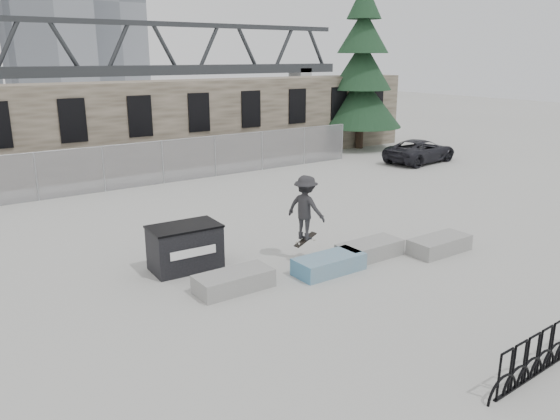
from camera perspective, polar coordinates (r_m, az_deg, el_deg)
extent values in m
plane|color=#A8A9A4|center=(15.82, 6.33, -5.61)|extent=(120.00, 120.00, 0.00)
cube|color=brown|center=(29.17, -15.24, 8.38)|extent=(36.00, 2.50, 4.50)
cube|color=black|center=(26.95, -20.84, 8.73)|extent=(1.20, 0.12, 2.00)
cube|color=black|center=(27.91, -14.42, 9.47)|extent=(1.20, 0.12, 2.00)
cube|color=black|center=(29.19, -8.47, 10.05)|extent=(1.20, 0.12, 2.00)
cube|color=black|center=(30.75, -3.06, 10.48)|extent=(1.20, 0.12, 2.00)
cube|color=black|center=(32.55, 1.80, 10.79)|extent=(1.20, 0.12, 2.00)
cube|color=black|center=(34.56, 6.14, 11.00)|extent=(1.20, 0.12, 2.00)
cube|color=black|center=(36.73, 9.99, 11.14)|extent=(1.20, 0.12, 2.00)
cylinder|color=gray|center=(24.35, -24.13, 3.17)|extent=(0.06, 0.06, 2.00)
cylinder|color=gray|center=(24.99, -17.96, 4.08)|extent=(0.06, 0.06, 2.00)
cylinder|color=gray|center=(25.90, -12.16, 4.89)|extent=(0.06, 0.06, 2.00)
cylinder|color=gray|center=(27.06, -6.78, 5.60)|extent=(0.06, 0.06, 2.00)
cylinder|color=gray|center=(28.44, -1.88, 6.20)|extent=(0.06, 0.06, 2.00)
cylinder|color=gray|center=(30.01, 2.55, 6.70)|extent=(0.06, 0.06, 2.00)
cylinder|color=gray|center=(31.74, 6.52, 7.12)|extent=(0.06, 0.06, 2.00)
cube|color=#99999E|center=(25.90, -12.16, 4.89)|extent=(22.00, 0.02, 2.00)
cylinder|color=gray|center=(25.74, -12.29, 7.08)|extent=(22.00, 0.04, 0.04)
cube|color=gray|center=(14.03, -4.84, -7.41)|extent=(2.00, 0.90, 0.47)
cube|color=#2D471E|center=(13.96, -4.86, -6.75)|extent=(1.76, 0.66, 0.10)
cube|color=teal|center=(15.13, 5.13, -5.64)|extent=(2.00, 0.90, 0.47)
cube|color=#2D471E|center=(15.07, 5.15, -5.02)|extent=(1.76, 0.66, 0.10)
cube|color=gray|center=(16.37, 9.36, -4.11)|extent=(2.00, 0.90, 0.47)
cube|color=#2D471E|center=(16.31, 9.39, -3.53)|extent=(1.76, 0.66, 0.10)
cube|color=gray|center=(17.26, 16.32, -3.50)|extent=(2.00, 0.90, 0.47)
cube|color=#2D471E|center=(17.20, 16.36, -2.95)|extent=(1.76, 0.66, 0.10)
cube|color=black|center=(15.40, -9.89, -3.94)|extent=(1.93, 1.22, 1.22)
cube|color=black|center=(15.21, -10.00, -1.71)|extent=(1.98, 1.27, 0.06)
cube|color=white|center=(14.88, -9.03, -4.42)|extent=(1.31, 0.09, 0.23)
cube|color=black|center=(11.85, 25.67, -14.85)|extent=(3.15, 0.18, 0.04)
torus|color=black|center=(10.58, 22.42, -15.60)|extent=(0.89, 0.08, 0.89)
torus|color=black|center=(10.93, 23.67, -14.69)|extent=(0.89, 0.08, 0.89)
torus|color=black|center=(11.29, 24.84, -13.83)|extent=(0.89, 0.08, 0.89)
torus|color=black|center=(11.65, 25.92, -13.02)|extent=(0.89, 0.08, 0.89)
torus|color=black|center=(12.02, 26.94, -12.25)|extent=(0.89, 0.08, 0.89)
cylinder|color=#38281E|center=(35.65, 8.32, 8.58)|extent=(0.50, 0.50, 2.71)
cone|color=black|center=(35.49, 8.43, 11.21)|extent=(5.20, 5.20, 3.20)
cone|color=black|center=(35.39, 8.58, 14.76)|extent=(3.73, 3.73, 3.00)
cone|color=black|center=(35.41, 8.71, 18.00)|extent=(3.18, 3.18, 2.60)
cone|color=black|center=(35.53, 8.84, 20.90)|extent=(2.13, 2.13, 2.20)
cube|color=slate|center=(112.26, -17.34, 19.89)|extent=(10.00, 10.00, 30.00)
cube|color=#2D3033|center=(68.92, -18.82, 13.56)|extent=(70.00, 3.00, 1.20)
cube|color=#2D3033|center=(69.00, -19.25, 18.12)|extent=(70.00, 0.60, 0.60)
cube|color=gray|center=(82.77, 2.10, 13.23)|extent=(2.00, 3.00, 4.00)
imported|color=black|center=(31.57, 14.45, 6.01)|extent=(4.82, 2.63, 1.28)
imported|color=#252527|center=(15.61, 2.71, 0.25)|extent=(1.06, 1.37, 1.87)
cube|color=black|center=(15.89, 2.66, -3.11)|extent=(0.79, 0.30, 0.29)
cylinder|color=beige|center=(15.70, 2.01, -3.54)|extent=(0.06, 0.03, 0.06)
cylinder|color=beige|center=(15.80, 1.70, -3.40)|extent=(0.06, 0.03, 0.06)
cylinder|color=beige|center=(16.02, 3.61, -3.15)|extent=(0.06, 0.03, 0.06)
cylinder|color=beige|center=(16.12, 3.30, -3.02)|extent=(0.06, 0.03, 0.06)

